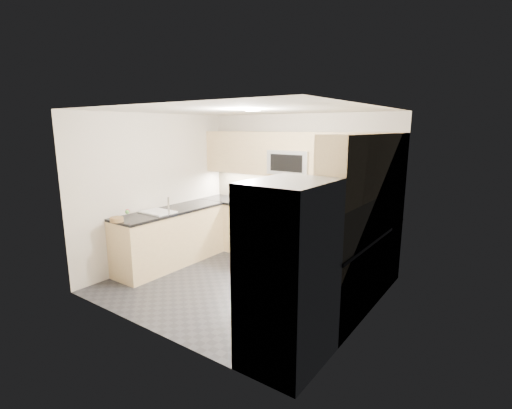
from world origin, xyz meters
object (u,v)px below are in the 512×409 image
(cutting_board, at_px, (265,204))
(fruit_basket, at_px, (117,220))
(gas_range, at_px, (287,235))
(microwave, at_px, (292,162))
(utensil_bowl, at_px, (355,214))
(refrigerator, at_px, (289,274))

(cutting_board, bearing_deg, fruit_basket, -114.35)
(gas_range, height_order, microwave, microwave)
(microwave, distance_m, utensil_bowl, 1.41)
(utensil_bowl, height_order, cutting_board, utensil_bowl)
(refrigerator, bearing_deg, utensil_bowl, 95.83)
(gas_range, relative_size, fruit_basket, 4.85)
(utensil_bowl, distance_m, fruit_basket, 3.48)
(gas_range, bearing_deg, utensil_bowl, -4.16)
(gas_range, relative_size, microwave, 1.20)
(microwave, relative_size, fruit_basket, 4.05)
(refrigerator, distance_m, fruit_basket, 2.96)
(utensil_bowl, xyz_separation_m, fruit_basket, (-2.72, -2.17, -0.04))
(refrigerator, bearing_deg, fruit_basket, 176.85)
(fruit_basket, bearing_deg, gas_range, 56.31)
(cutting_board, xyz_separation_m, fruit_basket, (-1.03, -2.27, 0.03))
(refrigerator, xyz_separation_m, cutting_board, (-1.93, 2.44, 0.05))
(gas_range, distance_m, fruit_basket, 2.77)
(cutting_board, bearing_deg, gas_range, -1.40)
(utensil_bowl, bearing_deg, microwave, 170.02)
(cutting_board, relative_size, fruit_basket, 2.43)
(microwave, relative_size, refrigerator, 0.42)
(gas_range, height_order, utensil_bowl, utensil_bowl)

